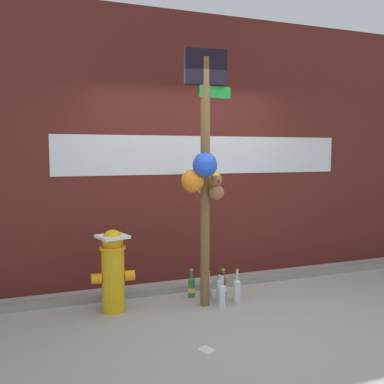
{
  "coord_description": "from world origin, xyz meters",
  "views": [
    {
      "loc": [
        -1.82,
        -3.68,
        1.65
      ],
      "look_at": [
        -0.29,
        0.47,
        1.24
      ],
      "focal_mm": 39.78,
      "sensor_mm": 36.0,
      "label": 1
    }
  ],
  "objects": [
    {
      "name": "fire_hydrant",
      "position": [
        -1.11,
        0.64,
        0.45
      ],
      "size": [
        0.45,
        0.35,
        0.86
      ],
      "color": "gold",
      "rests_on": "ground_plane"
    },
    {
      "name": "bottle_0",
      "position": [
        0.02,
        0.46,
        0.15
      ],
      "size": [
        0.06,
        0.06,
        0.34
      ],
      "color": "#B2DBEA",
      "rests_on": "ground_plane"
    },
    {
      "name": "ground_plane",
      "position": [
        0.0,
        0.0,
        0.0
      ],
      "size": [
        14.0,
        14.0,
        0.0
      ],
      "primitive_type": "plane",
      "color": "#9E9B93"
    },
    {
      "name": "litter_1",
      "position": [
        0.54,
        0.66,
        0.0
      ],
      "size": [
        0.13,
        0.14,
        0.01
      ],
      "primitive_type": "cube",
      "rotation": [
        0.0,
        0.0,
        0.63
      ],
      "color": "tan",
      "rests_on": "ground_plane"
    },
    {
      "name": "bottle_3",
      "position": [
        -0.06,
        0.59,
        0.14
      ],
      "size": [
        0.08,
        0.08,
        0.33
      ],
      "color": "#B2DBEA",
      "rests_on": "ground_plane"
    },
    {
      "name": "bottle_4",
      "position": [
        -0.01,
        0.32,
        0.14
      ],
      "size": [
        0.07,
        0.07,
        0.38
      ],
      "color": "silver",
      "rests_on": "ground_plane"
    },
    {
      "name": "curb_strip",
      "position": [
        0.0,
        1.0,
        0.04
      ],
      "size": [
        8.0,
        0.12,
        0.08
      ],
      "primitive_type": "cube",
      "color": "gray",
      "rests_on": "ground_plane"
    },
    {
      "name": "bottle_1",
      "position": [
        0.22,
        0.42,
        0.14
      ],
      "size": [
        0.08,
        0.08,
        0.37
      ],
      "color": "silver",
      "rests_on": "ground_plane"
    },
    {
      "name": "bottle_2",
      "position": [
        -0.2,
        0.75,
        0.13
      ],
      "size": [
        0.08,
        0.08,
        0.33
      ],
      "color": "#337038",
      "rests_on": "ground_plane"
    },
    {
      "name": "building_wall",
      "position": [
        0.0,
        1.54,
        1.7
      ],
      "size": [
        10.0,
        0.21,
        3.4
      ],
      "color": "#561E19",
      "rests_on": "ground_plane"
    },
    {
      "name": "litter_0",
      "position": [
        -0.53,
        -0.51,
        0.0
      ],
      "size": [
        0.15,
        0.16,
        0.01
      ],
      "primitive_type": "cube",
      "rotation": [
        0.0,
        0.0,
        1.95
      ],
      "color": "silver",
      "rests_on": "ground_plane"
    },
    {
      "name": "litter_2",
      "position": [
        1.51,
        1.03,
        0.0
      ],
      "size": [
        0.1,
        0.1,
        0.01
      ],
      "primitive_type": "cube",
      "rotation": [
        0.0,
        0.0,
        1.31
      ],
      "color": "tan",
      "rests_on": "ground_plane"
    },
    {
      "name": "bottle_5",
      "position": [
        0.1,
        0.54,
        0.15
      ],
      "size": [
        0.08,
        0.08,
        0.36
      ],
      "color": "brown",
      "rests_on": "ground_plane"
    },
    {
      "name": "memorial_post",
      "position": [
        -0.15,
        0.46,
        1.53
      ],
      "size": [
        0.59,
        0.53,
        2.71
      ],
      "color": "brown",
      "rests_on": "ground_plane"
    }
  ]
}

